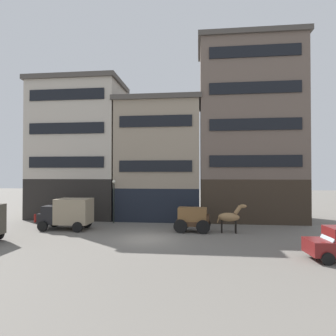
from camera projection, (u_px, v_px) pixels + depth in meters
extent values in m
plane|color=slate|center=(146.00, 239.00, 20.37)|extent=(120.00, 120.00, 0.00)
cube|color=black|center=(79.00, 197.00, 30.93)|extent=(9.27, 5.96, 4.17)
cube|color=#B7AD9E|center=(79.00, 133.00, 31.05)|extent=(9.27, 5.96, 10.16)
cube|color=#47423D|center=(79.00, 85.00, 31.13)|extent=(9.77, 6.46, 0.50)
cube|color=black|center=(66.00, 162.00, 27.97)|extent=(7.78, 0.12, 1.10)
cube|color=black|center=(66.00, 128.00, 28.02)|extent=(7.78, 0.12, 1.10)
cube|color=black|center=(66.00, 94.00, 28.08)|extent=(7.78, 0.12, 1.10)
cube|color=black|center=(160.00, 202.00, 29.94)|extent=(8.42, 5.96, 3.28)
cube|color=gray|center=(160.00, 147.00, 30.04)|extent=(8.42, 5.96, 8.68)
cube|color=#47423D|center=(160.00, 104.00, 30.12)|extent=(8.92, 6.46, 0.50)
cube|color=black|center=(155.00, 166.00, 26.98)|extent=(7.08, 0.12, 1.10)
cube|color=black|center=(155.00, 121.00, 27.05)|extent=(7.08, 0.12, 1.10)
cube|color=#33281E|center=(249.00, 199.00, 28.93)|extent=(9.97, 5.96, 4.19)
cube|color=#66564C|center=(249.00, 113.00, 29.08)|extent=(9.97, 5.96, 13.67)
cube|color=#47423D|center=(249.00, 45.00, 29.19)|extent=(10.47, 6.46, 0.50)
cube|color=black|center=(255.00, 161.00, 25.97)|extent=(8.38, 0.12, 1.10)
cube|color=black|center=(255.00, 124.00, 26.03)|extent=(8.38, 0.12, 1.10)
cube|color=black|center=(255.00, 88.00, 26.08)|extent=(8.38, 0.12, 1.10)
cube|color=black|center=(255.00, 51.00, 26.14)|extent=(8.38, 0.12, 1.10)
cube|color=#3D2819|center=(192.00, 223.00, 22.86)|extent=(2.79, 1.49, 0.36)
cube|color=brown|center=(192.00, 214.00, 22.87)|extent=(2.37, 1.27, 1.10)
cube|color=#3D2819|center=(207.00, 218.00, 22.66)|extent=(0.47, 1.07, 0.50)
cylinder|color=black|center=(204.00, 224.00, 23.39)|extent=(1.10, 0.16, 1.10)
cylinder|color=black|center=(203.00, 227.00, 21.99)|extent=(1.10, 0.16, 1.10)
cylinder|color=black|center=(183.00, 223.00, 23.72)|extent=(1.10, 0.16, 1.10)
cylinder|color=black|center=(180.00, 226.00, 22.32)|extent=(1.10, 0.16, 1.10)
ellipsoid|color=#937047|center=(229.00, 217.00, 22.55)|extent=(1.74, 0.72, 0.70)
cylinder|color=#937047|center=(238.00, 210.00, 22.43)|extent=(0.68, 0.37, 0.76)
ellipsoid|color=#937047|center=(243.00, 206.00, 22.36)|extent=(0.58, 0.28, 0.30)
cylinder|color=#937047|center=(218.00, 219.00, 22.69)|extent=(0.27, 0.12, 0.65)
cylinder|color=black|center=(236.00, 227.00, 22.62)|extent=(0.14, 0.14, 0.95)
cylinder|color=black|center=(236.00, 227.00, 22.26)|extent=(0.14, 0.14, 0.95)
cylinder|color=black|center=(222.00, 226.00, 22.81)|extent=(0.14, 0.14, 0.95)
cylinder|color=black|center=(222.00, 227.00, 22.46)|extent=(0.14, 0.14, 0.95)
cube|color=black|center=(54.00, 214.00, 23.94)|extent=(1.41, 1.71, 1.50)
cube|color=black|center=(46.00, 218.00, 24.01)|extent=(0.91, 1.45, 0.80)
cube|color=gray|center=(74.00, 211.00, 23.74)|extent=(2.81, 1.91, 2.10)
cube|color=silver|center=(49.00, 211.00, 23.99)|extent=(0.20, 1.36, 0.64)
cylinder|color=black|center=(43.00, 226.00, 23.03)|extent=(0.84, 0.22, 0.84)
cylinder|color=black|center=(54.00, 222.00, 24.92)|extent=(0.84, 0.22, 0.84)
cylinder|color=black|center=(78.00, 227.00, 22.69)|extent=(0.84, 0.22, 0.84)
cylinder|color=black|center=(87.00, 223.00, 24.58)|extent=(0.84, 0.22, 0.84)
cube|color=silver|center=(329.00, 236.00, 15.46)|extent=(0.44, 1.33, 0.56)
cylinder|color=black|center=(328.00, 259.00, 14.61)|extent=(0.67, 0.23, 0.66)
cylinder|color=black|center=(312.00, 250.00, 16.29)|extent=(0.67, 0.23, 0.66)
cylinder|color=black|center=(183.00, 221.00, 25.53)|extent=(0.16, 0.16, 0.85)
cylinder|color=black|center=(186.00, 221.00, 25.51)|extent=(0.16, 0.16, 0.85)
cylinder|color=black|center=(184.00, 213.00, 25.53)|extent=(0.51, 0.51, 0.62)
sphere|color=tan|center=(184.00, 208.00, 25.54)|extent=(0.22, 0.22, 0.22)
cylinder|color=black|center=(184.00, 207.00, 25.54)|extent=(0.28, 0.28, 0.02)
cylinder|color=black|center=(184.00, 206.00, 25.54)|extent=(0.18, 0.18, 0.09)
cylinder|color=black|center=(114.00, 203.00, 26.78)|extent=(0.12, 0.12, 3.80)
sphere|color=silver|center=(114.00, 182.00, 26.82)|extent=(0.32, 0.32, 0.32)
cylinder|color=maroon|center=(35.00, 219.00, 27.17)|extent=(0.24, 0.24, 0.70)
sphere|color=maroon|center=(35.00, 215.00, 27.17)|extent=(0.22, 0.22, 0.22)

